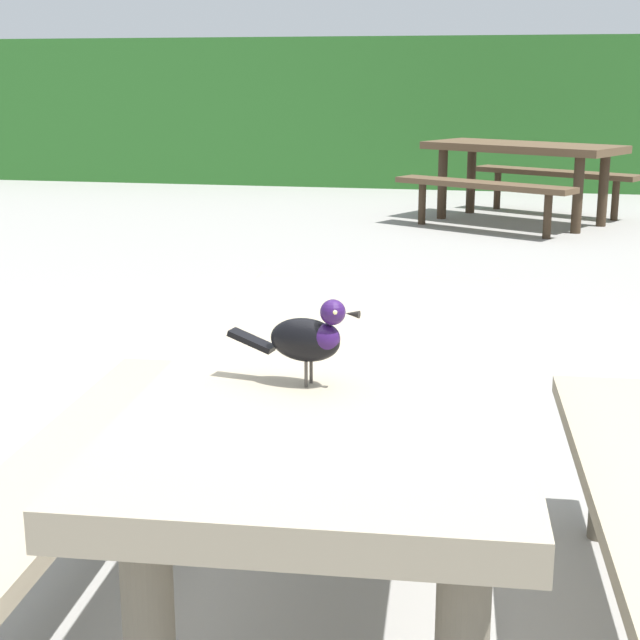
# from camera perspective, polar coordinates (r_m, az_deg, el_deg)

# --- Properties ---
(ground_plane) EXTENTS (60.00, 60.00, 0.00)m
(ground_plane) POSITION_cam_1_polar(r_m,az_deg,el_deg) (2.67, 0.50, -16.32)
(ground_plane) COLOR gray
(hedge_wall) EXTENTS (28.00, 1.95, 1.81)m
(hedge_wall) POSITION_cam_1_polar(r_m,az_deg,el_deg) (12.86, 9.90, 11.99)
(hedge_wall) COLOR #2D6B28
(hedge_wall) RESTS_ON ground
(picnic_table_foreground) EXTENTS (1.79, 1.85, 0.74)m
(picnic_table_foreground) POSITION_cam_1_polar(r_m,az_deg,el_deg) (2.29, 1.62, -6.33)
(picnic_table_foreground) COLOR gray
(picnic_table_foreground) RESTS_ON ground
(bird_grackle) EXTENTS (0.29, 0.09, 0.18)m
(bird_grackle) POSITION_cam_1_polar(r_m,az_deg,el_deg) (1.96, -0.60, -1.00)
(bird_grackle) COLOR black
(bird_grackle) RESTS_ON picnic_table_foreground
(picnic_table_mid_left) EXTENTS (2.30, 2.29, 0.74)m
(picnic_table_mid_left) POSITION_cam_1_polar(r_m,az_deg,el_deg) (9.39, 11.79, 9.01)
(picnic_table_mid_left) COLOR brown
(picnic_table_mid_left) RESTS_ON ground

